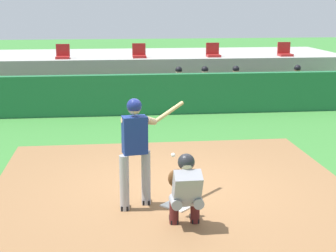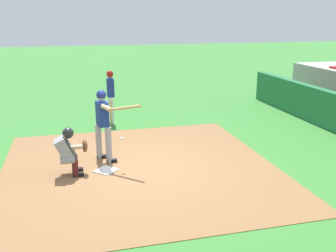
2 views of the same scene
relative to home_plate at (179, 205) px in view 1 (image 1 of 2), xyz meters
The scene contains 16 objects.
ground_plane 0.80m from the home_plate, 90.00° to the left, with size 80.00×80.00×0.00m, color #387A33.
dirt_infield 0.80m from the home_plate, 90.00° to the left, with size 6.40×6.40×0.01m, color olive.
home_plate is the anchor object (origin of this frame).
batter_at_plate 1.22m from the home_plate, behind, with size 1.15×1.00×1.80m.
catcher_crouched 0.98m from the home_plate, 90.71° to the right, with size 0.48×1.56×1.13m.
dugout_wall 7.32m from the home_plate, 90.00° to the left, with size 13.00×0.30×1.20m, color #1E6638.
dugout_bench 8.30m from the home_plate, 90.00° to the left, with size 11.80×0.44×0.45m, color olive.
dugout_player_0 8.25m from the home_plate, 82.16° to the left, with size 0.49×0.70×1.30m.
dugout_player_1 8.40m from the home_plate, 76.48° to the left, with size 0.49×0.70×1.30m.
dugout_player_2 8.69m from the home_plate, 70.02° to the left, with size 0.49×0.70×1.30m.
dugout_player_3 9.57m from the home_plate, 58.50° to the left, with size 0.49×0.70×1.30m.
stands_platform 11.72m from the home_plate, 90.00° to the left, with size 15.00×4.40×1.40m, color #9E9E99.
stadium_seat_1 10.61m from the home_plate, 104.33° to the left, with size 0.46×0.46×0.48m.
stadium_seat_2 10.29m from the home_plate, 90.00° to the left, with size 0.46×0.46×0.48m.
stadium_seat_3 10.61m from the home_plate, 75.67° to the left, with size 0.46×0.46×0.48m.
stadium_seat_4 11.53m from the home_plate, 62.94° to the left, with size 0.46×0.46×0.48m.
Camera 1 is at (-1.09, -8.75, 3.25)m, focal length 55.89 mm.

